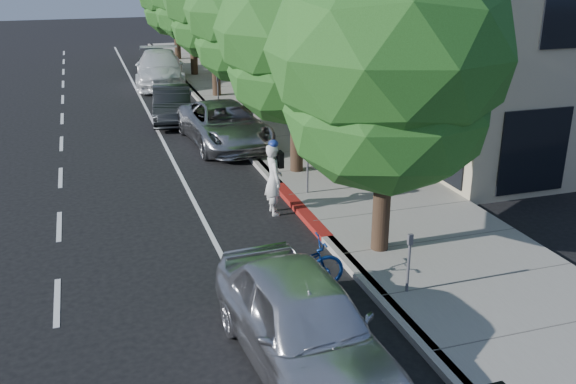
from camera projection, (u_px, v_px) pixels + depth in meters
name	position (u px, v px, depth m)	size (l,w,h in m)	color
ground	(313.00, 226.00, 16.42)	(120.00, 120.00, 0.00)	black
sidewalk	(298.00, 136.00, 24.19)	(4.60, 56.00, 0.15)	gray
curb	(238.00, 142.00, 23.53)	(0.30, 56.00, 0.15)	#9E998E
curb_red_segment	(300.00, 210.00, 17.29)	(0.32, 4.00, 0.15)	maroon
storefront_building	(368.00, 15.00, 34.02)	(10.00, 36.00, 7.00)	#B2A889
street_tree_0	(390.00, 55.00, 13.30)	(5.27, 5.27, 7.63)	black
street_tree_1	(297.00, 32.00, 18.71)	(4.93, 4.93, 7.31)	black
street_tree_2	(246.00, 12.00, 24.02)	(4.71, 4.71, 7.37)	black
cyclist	(274.00, 179.00, 16.92)	(0.70, 0.46, 1.92)	white
bicycle	(295.00, 266.00, 13.12)	(0.73, 2.11, 1.11)	navy
silver_suv	(224.00, 125.00, 23.15)	(2.51, 5.44, 1.51)	#A3A4A8
dark_sedan	(172.00, 104.00, 26.46)	(1.49, 4.28, 1.41)	black
white_pickup	(160.00, 69.00, 33.70)	(2.46, 6.05, 1.75)	white
dark_suv_far	(155.00, 61.00, 37.18)	(1.72, 4.27, 1.45)	black
near_car_a	(303.00, 323.00, 10.59)	(1.97, 4.89, 1.67)	silver
pedestrian	(320.00, 118.00, 22.90)	(0.86, 0.67, 1.77)	black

